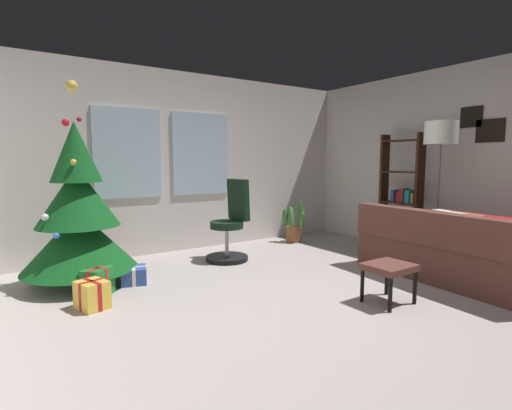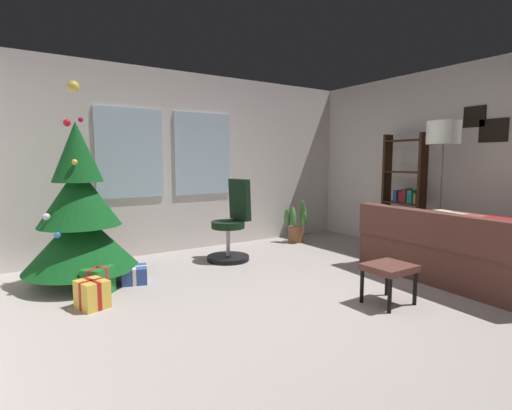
{
  "view_description": "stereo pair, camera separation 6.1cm",
  "coord_description": "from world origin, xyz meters",
  "px_view_note": "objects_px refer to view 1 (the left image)",
  "views": [
    {
      "loc": [
        -2.48,
        -2.48,
        1.32
      ],
      "look_at": [
        -0.24,
        0.82,
        0.87
      ],
      "focal_mm": 27.4,
      "sensor_mm": 36.0,
      "label": 1
    },
    {
      "loc": [
        -2.43,
        -2.52,
        1.32
      ],
      "look_at": [
        -0.24,
        0.82,
        0.87
      ],
      "focal_mm": 27.4,
      "sensor_mm": 36.0,
      "label": 2
    }
  ],
  "objects_px": {
    "gift_box_blue": "(134,275)",
    "gift_box_gold": "(92,295)",
    "floor_lamp": "(441,142)",
    "bookshelf": "(401,199)",
    "holiday_tree": "(78,217)",
    "gift_box_red": "(100,261)",
    "gift_box_green": "(98,282)",
    "office_chair": "(230,229)",
    "couch": "(474,256)",
    "potted_plant": "(295,225)",
    "footstool": "(389,270)"
  },
  "relations": [
    {
      "from": "gift_box_blue",
      "to": "gift_box_gold",
      "type": "bearing_deg",
      "value": -135.33
    },
    {
      "from": "floor_lamp",
      "to": "bookshelf",
      "type": "bearing_deg",
      "value": 66.02
    },
    {
      "from": "gift_box_blue",
      "to": "floor_lamp",
      "type": "height_order",
      "value": "floor_lamp"
    },
    {
      "from": "holiday_tree",
      "to": "gift_box_red",
      "type": "relative_size",
      "value": 6.04
    },
    {
      "from": "holiday_tree",
      "to": "gift_box_green",
      "type": "relative_size",
      "value": 6.21
    },
    {
      "from": "office_chair",
      "to": "floor_lamp",
      "type": "height_order",
      "value": "floor_lamp"
    },
    {
      "from": "gift_box_blue",
      "to": "floor_lamp",
      "type": "distance_m",
      "value": 3.97
    },
    {
      "from": "floor_lamp",
      "to": "gift_box_green",
      "type": "bearing_deg",
      "value": 162.64
    },
    {
      "from": "gift_box_green",
      "to": "gift_box_red",
      "type": "bearing_deg",
      "value": 76.22
    },
    {
      "from": "office_chair",
      "to": "floor_lamp",
      "type": "relative_size",
      "value": 0.6
    },
    {
      "from": "couch",
      "to": "gift_box_green",
      "type": "xyz_separation_m",
      "value": [
        -3.54,
        1.82,
        -0.15
      ]
    },
    {
      "from": "gift_box_red",
      "to": "gift_box_green",
      "type": "distance_m",
      "value": 1.05
    },
    {
      "from": "office_chair",
      "to": "potted_plant",
      "type": "xyz_separation_m",
      "value": [
        1.47,
        0.42,
        -0.14
      ]
    },
    {
      "from": "gift_box_green",
      "to": "footstool",
      "type": "bearing_deg",
      "value": -38.15
    },
    {
      "from": "gift_box_green",
      "to": "office_chair",
      "type": "distance_m",
      "value": 1.88
    },
    {
      "from": "holiday_tree",
      "to": "floor_lamp",
      "type": "relative_size",
      "value": 1.19
    },
    {
      "from": "holiday_tree",
      "to": "gift_box_green",
      "type": "xyz_separation_m",
      "value": [
        0.06,
        -0.51,
        -0.59
      ]
    },
    {
      "from": "potted_plant",
      "to": "couch",
      "type": "bearing_deg",
      "value": -84.04
    },
    {
      "from": "office_chair",
      "to": "gift_box_blue",
      "type": "bearing_deg",
      "value": -168.57
    },
    {
      "from": "footstool",
      "to": "gift_box_green",
      "type": "relative_size",
      "value": 1.21
    },
    {
      "from": "couch",
      "to": "gift_box_red",
      "type": "height_order",
      "value": "couch"
    },
    {
      "from": "footstool",
      "to": "gift_box_gold",
      "type": "height_order",
      "value": "footstool"
    },
    {
      "from": "footstool",
      "to": "gift_box_blue",
      "type": "relative_size",
      "value": 1.21
    },
    {
      "from": "gift_box_green",
      "to": "gift_box_blue",
      "type": "xyz_separation_m",
      "value": [
        0.41,
        0.2,
        -0.05
      ]
    },
    {
      "from": "couch",
      "to": "potted_plant",
      "type": "height_order",
      "value": "couch"
    },
    {
      "from": "holiday_tree",
      "to": "footstool",
      "type": "bearing_deg",
      "value": -44.69
    },
    {
      "from": "gift_box_blue",
      "to": "couch",
      "type": "bearing_deg",
      "value": -32.81
    },
    {
      "from": "couch",
      "to": "gift_box_red",
      "type": "bearing_deg",
      "value": 139.26
    },
    {
      "from": "floor_lamp",
      "to": "couch",
      "type": "bearing_deg",
      "value": -114.28
    },
    {
      "from": "potted_plant",
      "to": "floor_lamp",
      "type": "bearing_deg",
      "value": -74.92
    },
    {
      "from": "gift_box_green",
      "to": "gift_box_blue",
      "type": "distance_m",
      "value": 0.46
    },
    {
      "from": "gift_box_green",
      "to": "holiday_tree",
      "type": "bearing_deg",
      "value": 96.67
    },
    {
      "from": "footstool",
      "to": "gift_box_red",
      "type": "relative_size",
      "value": 1.18
    },
    {
      "from": "couch",
      "to": "gift_box_green",
      "type": "relative_size",
      "value": 6.39
    },
    {
      "from": "couch",
      "to": "holiday_tree",
      "type": "relative_size",
      "value": 1.03
    },
    {
      "from": "footstool",
      "to": "bookshelf",
      "type": "height_order",
      "value": "bookshelf"
    },
    {
      "from": "couch",
      "to": "gift_box_green",
      "type": "distance_m",
      "value": 3.98
    },
    {
      "from": "gift_box_blue",
      "to": "office_chair",
      "type": "bearing_deg",
      "value": 11.43
    },
    {
      "from": "couch",
      "to": "gift_box_blue",
      "type": "distance_m",
      "value": 3.73
    },
    {
      "from": "holiday_tree",
      "to": "floor_lamp",
      "type": "height_order",
      "value": "holiday_tree"
    },
    {
      "from": "gift_box_blue",
      "to": "floor_lamp",
      "type": "xyz_separation_m",
      "value": [
        3.41,
        -1.4,
        1.47
      ]
    },
    {
      "from": "gift_box_blue",
      "to": "potted_plant",
      "type": "bearing_deg",
      "value": 13.8
    },
    {
      "from": "footstool",
      "to": "holiday_tree",
      "type": "height_order",
      "value": "holiday_tree"
    },
    {
      "from": "footstool",
      "to": "potted_plant",
      "type": "xyz_separation_m",
      "value": [
        1.06,
        2.63,
        -0.03
      ]
    },
    {
      "from": "office_chair",
      "to": "gift_box_red",
      "type": "bearing_deg",
      "value": 160.75
    },
    {
      "from": "bookshelf",
      "to": "floor_lamp",
      "type": "relative_size",
      "value": 0.95
    },
    {
      "from": "bookshelf",
      "to": "couch",
      "type": "bearing_deg",
      "value": -114.11
    },
    {
      "from": "gift_box_gold",
      "to": "potted_plant",
      "type": "relative_size",
      "value": 0.46
    },
    {
      "from": "gift_box_green",
      "to": "floor_lamp",
      "type": "xyz_separation_m",
      "value": [
        3.82,
        -1.2,
        1.42
      ]
    },
    {
      "from": "gift_box_red",
      "to": "floor_lamp",
      "type": "height_order",
      "value": "floor_lamp"
    }
  ]
}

